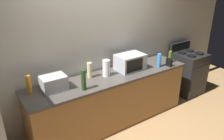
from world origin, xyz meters
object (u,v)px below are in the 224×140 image
(cordless_phone, at_px, (169,62))
(mug_white, at_px, (139,60))
(stove_range, at_px, (188,73))
(bottle_olive_oil, at_px, (170,57))
(microwave, at_px, (130,62))
(toaster_oven, at_px, (54,83))
(bottle_hand_soap, at_px, (90,70))
(bottle_dish_soap, at_px, (29,85))
(paper_towel_roll, at_px, (106,68))
(bottle_wine, at_px, (84,80))
(bottle_spray_cleaner, at_px, (159,60))

(cordless_phone, xyz_separation_m, mug_white, (-0.32, 0.44, -0.03))
(stove_range, distance_m, bottle_olive_oil, 0.95)
(microwave, distance_m, cordless_phone, 0.73)
(toaster_oven, bearing_deg, bottle_hand_soap, 7.94)
(bottle_dish_soap, xyz_separation_m, mug_white, (2.02, 0.05, -0.08))
(cordless_phone, xyz_separation_m, bottle_dish_soap, (-2.34, 0.39, 0.06))
(bottle_dish_soap, bearing_deg, mug_white, 1.46)
(microwave, bearing_deg, bottle_hand_soap, 172.39)
(bottle_olive_oil, relative_size, mug_white, 2.33)
(paper_towel_roll, bearing_deg, mug_white, 10.58)
(bottle_olive_oil, bearing_deg, mug_white, 146.34)
(bottle_olive_oil, bearing_deg, bottle_wine, -177.99)
(bottle_hand_soap, relative_size, bottle_dish_soap, 0.96)
(microwave, distance_m, bottle_wine, 1.03)
(paper_towel_roll, distance_m, bottle_hand_soap, 0.27)
(microwave, relative_size, bottle_hand_soap, 1.92)
(bottle_dish_soap, xyz_separation_m, bottle_spray_cleaner, (2.17, -0.30, -0.01))
(bottle_spray_cleaner, bearing_deg, mug_white, 112.82)
(toaster_oven, distance_m, bottle_dish_soap, 0.33)
(cordless_phone, bearing_deg, bottle_dish_soap, 167.69)
(paper_towel_roll, height_order, bottle_olive_oil, paper_towel_roll)
(bottle_hand_soap, bearing_deg, bottle_dish_soap, 179.49)
(paper_towel_roll, height_order, bottle_wine, bottle_wine)
(bottle_olive_oil, distance_m, mug_white, 0.57)
(microwave, height_order, bottle_spray_cleaner, microwave)
(toaster_oven, xyz_separation_m, paper_towel_roll, (0.87, -0.01, 0.03))
(paper_towel_roll, distance_m, bottle_wine, 0.57)
(microwave, relative_size, bottle_wine, 1.61)
(bottle_hand_soap, xyz_separation_m, bottle_dish_soap, (-0.93, 0.01, 0.00))
(bottle_hand_soap, height_order, bottle_spray_cleaner, bottle_hand_soap)
(cordless_phone, relative_size, mug_white, 1.55)
(mug_white, bearing_deg, bottle_dish_soap, -178.54)
(bottle_hand_soap, bearing_deg, microwave, -7.61)
(cordless_phone, distance_m, bottle_wine, 1.68)
(microwave, xyz_separation_m, bottle_hand_soap, (-0.74, 0.10, -0.01))
(bottle_wine, xyz_separation_m, bottle_spray_cleaner, (1.51, 0.03, -0.03))
(paper_towel_roll, xyz_separation_m, bottle_olive_oil, (1.31, -0.16, -0.02))
(paper_towel_roll, bearing_deg, bottle_hand_soap, 158.88)
(bottle_wine, bearing_deg, microwave, 12.35)
(toaster_oven, height_order, paper_towel_roll, paper_towel_roll)
(toaster_oven, relative_size, cordless_phone, 2.27)
(bottle_hand_soap, bearing_deg, bottle_spray_cleaner, -13.34)
(stove_range, distance_m, mug_white, 1.35)
(bottle_spray_cleaner, bearing_deg, bottle_hand_soap, 166.66)
(toaster_oven, bearing_deg, cordless_phone, -8.14)
(bottle_wine, height_order, bottle_dish_soap, bottle_wine)
(bottle_dish_soap, bearing_deg, paper_towel_roll, -5.07)
(toaster_oven, distance_m, bottle_wine, 0.42)
(toaster_oven, xyz_separation_m, mug_white, (1.71, 0.15, -0.06))
(microwave, xyz_separation_m, cordless_phone, (0.67, -0.28, -0.06))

